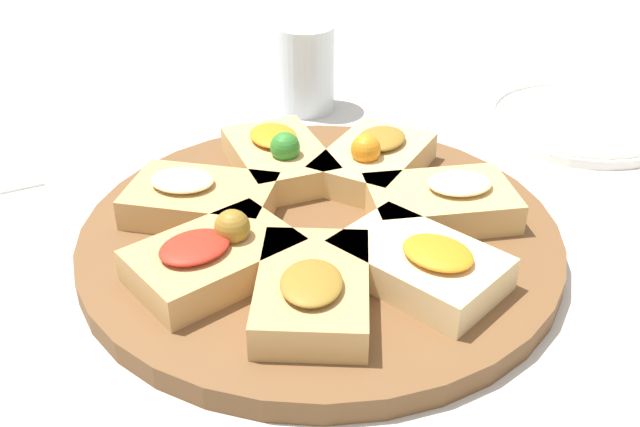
{
  "coord_description": "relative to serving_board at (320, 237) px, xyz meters",
  "views": [
    {
      "loc": [
        0.37,
        0.36,
        0.35
      ],
      "look_at": [
        0.0,
        0.0,
        0.03
      ],
      "focal_mm": 42.0,
      "sensor_mm": 36.0,
      "label": 1
    }
  ],
  "objects": [
    {
      "name": "focaccia_slice_0",
      "position": [
        0.06,
        -0.09,
        0.02
      ],
      "size": [
        0.13,
        0.14,
        0.04
      ],
      "color": "tan",
      "rests_on": "serving_board"
    },
    {
      "name": "plate_left",
      "position": [
        -0.37,
        0.04,
        -0.0
      ],
      "size": [
        0.21,
        0.21,
        0.02
      ],
      "color": "white",
      "rests_on": "ground_plane"
    },
    {
      "name": "focaccia_slice_3",
      "position": [
        -0.0,
        0.1,
        0.02
      ],
      "size": [
        0.08,
        0.12,
        0.04
      ],
      "color": "#E5C689",
      "rests_on": "serving_board"
    },
    {
      "name": "water_glass",
      "position": [
        -0.19,
        -0.21,
        0.04
      ],
      "size": [
        0.07,
        0.07,
        0.1
      ],
      "primitive_type": "cylinder",
      "color": "silver",
      "rests_on": "ground_plane"
    },
    {
      "name": "focaccia_slice_4",
      "position": [
        -0.08,
        0.06,
        0.02
      ],
      "size": [
        0.14,
        0.13,
        0.04
      ],
      "color": "tan",
      "rests_on": "serving_board"
    },
    {
      "name": "serving_board",
      "position": [
        0.0,
        0.0,
        0.0
      ],
      "size": [
        0.39,
        0.39,
        0.02
      ],
      "primitive_type": "cylinder",
      "color": "brown",
      "rests_on": "ground_plane"
    },
    {
      "name": "focaccia_slice_2",
      "position": [
        0.08,
        0.07,
        0.02
      ],
      "size": [
        0.14,
        0.14,
        0.04
      ],
      "color": "tan",
      "rests_on": "serving_board"
    },
    {
      "name": "focaccia_slice_6",
      "position": [
        -0.04,
        -0.09,
        0.03
      ],
      "size": [
        0.12,
        0.14,
        0.05
      ],
      "color": "tan",
      "rests_on": "serving_board"
    },
    {
      "name": "ground_plane",
      "position": [
        0.0,
        0.0,
        -0.01
      ],
      "size": [
        3.0,
        3.0,
        0.0
      ],
      "primitive_type": "plane",
      "color": "beige"
    },
    {
      "name": "focaccia_slice_1",
      "position": [
        0.1,
        -0.01,
        0.03
      ],
      "size": [
        0.13,
        0.09,
        0.05
      ],
      "color": "tan",
      "rests_on": "serving_board"
    },
    {
      "name": "focaccia_slice_5",
      "position": [
        -0.1,
        -0.03,
        0.03
      ],
      "size": [
        0.14,
        0.11,
        0.05
      ],
      "color": "#DBB775",
      "rests_on": "serving_board"
    }
  ]
}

